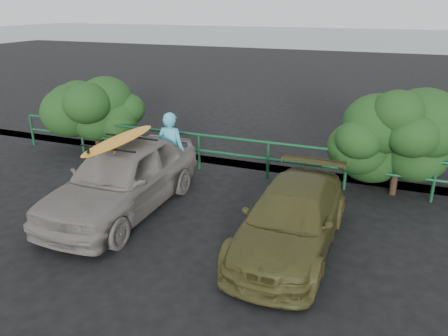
{
  "coord_description": "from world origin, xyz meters",
  "views": [
    {
      "loc": [
        3.9,
        -5.5,
        4.39
      ],
      "look_at": [
        0.77,
        2.41,
        1.18
      ],
      "focal_mm": 35.0,
      "sensor_mm": 36.0,
      "label": 1
    }
  ],
  "objects_px": {
    "surfboard": "(120,140)",
    "olive_vehicle": "(291,218)",
    "guardrail": "(233,156)",
    "sedan": "(123,177)",
    "man": "(171,150)"
  },
  "relations": [
    {
      "from": "guardrail",
      "to": "olive_vehicle",
      "type": "distance_m",
      "value": 3.98
    },
    {
      "from": "surfboard",
      "to": "olive_vehicle",
      "type": "bearing_deg",
      "value": -3.41
    },
    {
      "from": "olive_vehicle",
      "to": "man",
      "type": "xyz_separation_m",
      "value": [
        -3.49,
        1.8,
        0.37
      ]
    },
    {
      "from": "sedan",
      "to": "surfboard",
      "type": "relative_size",
      "value": 1.83
    },
    {
      "from": "guardrail",
      "to": "surfboard",
      "type": "relative_size",
      "value": 5.55
    },
    {
      "from": "man",
      "to": "olive_vehicle",
      "type": "bearing_deg",
      "value": 152.4
    },
    {
      "from": "guardrail",
      "to": "man",
      "type": "bearing_deg",
      "value": -128.58
    },
    {
      "from": "guardrail",
      "to": "man",
      "type": "distance_m",
      "value": 1.84
    },
    {
      "from": "surfboard",
      "to": "guardrail",
      "type": "bearing_deg",
      "value": 63.39
    },
    {
      "from": "guardrail",
      "to": "sedan",
      "type": "xyz_separation_m",
      "value": [
        -1.48,
        -2.99,
        0.26
      ]
    },
    {
      "from": "guardrail",
      "to": "man",
      "type": "xyz_separation_m",
      "value": [
        -1.11,
        -1.39,
        0.45
      ]
    },
    {
      "from": "olive_vehicle",
      "to": "sedan",
      "type": "bearing_deg",
      "value": 177.66
    },
    {
      "from": "guardrail",
      "to": "olive_vehicle",
      "type": "height_order",
      "value": "olive_vehicle"
    },
    {
      "from": "guardrail",
      "to": "olive_vehicle",
      "type": "bearing_deg",
      "value": -53.39
    },
    {
      "from": "sedan",
      "to": "olive_vehicle",
      "type": "height_order",
      "value": "sedan"
    }
  ]
}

